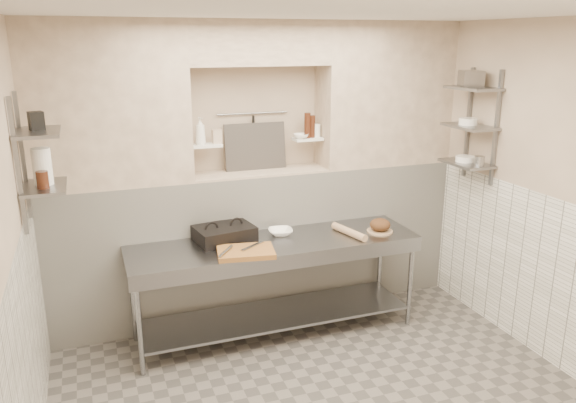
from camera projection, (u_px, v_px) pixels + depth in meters
name	position (u px, v px, depth m)	size (l,w,h in m)	color
ceiling	(341.00, 1.00, 3.37)	(4.00, 3.90, 0.10)	silver
wall_right	(570.00, 200.00, 4.45)	(0.10, 3.90, 2.80)	#C6AF95
wall_back	(251.00, 168.00, 5.58)	(4.00, 0.10, 2.80)	#C6AF95
wall_front	(574.00, 403.00, 1.97)	(4.00, 0.10, 2.80)	#C6AF95
backwall_lower	(260.00, 242.00, 5.55)	(4.00, 0.40, 1.40)	white
alcove_sill	(259.00, 172.00, 5.35)	(1.30, 0.40, 0.02)	#C6AF95
backwall_pillar_left	(107.00, 105.00, 4.73)	(1.35, 0.40, 1.40)	#C6AF95
backwall_pillar_right	(385.00, 94.00, 5.60)	(1.35, 0.40, 1.40)	#C6AF95
backwall_header	(257.00, 43.00, 5.02)	(1.30, 0.40, 0.40)	#C6AF95
wainscot_left	(27.00, 379.00, 3.32)	(0.02, 3.90, 1.40)	white
wainscot_right	(553.00, 282.00, 4.63)	(0.02, 3.90, 1.40)	white
alcove_shelf_left	(206.00, 145.00, 5.11)	(0.28, 0.16, 0.03)	white
alcove_shelf_right	(308.00, 139.00, 5.44)	(0.28, 0.16, 0.03)	white
utensil_rail	(253.00, 113.00, 5.36)	(0.02, 0.02, 0.70)	gray
hanging_steel	(254.00, 131.00, 5.39)	(0.02, 0.02, 0.30)	black
splash_panel	(255.00, 146.00, 5.38)	(0.60, 0.02, 0.45)	#383330
shelf_rail_left_a	(23.00, 156.00, 4.14)	(0.03, 0.03, 0.95)	slate
shelf_rail_left_b	(18.00, 167.00, 3.78)	(0.03, 0.03, 0.95)	slate
wall_shelf_left_lower	(44.00, 187.00, 4.06)	(0.30, 0.50, 0.03)	slate
wall_shelf_left_upper	(38.00, 132.00, 3.95)	(0.30, 0.50, 0.03)	slate
shelf_rail_right_a	(468.00, 123.00, 5.43)	(0.03, 0.03, 1.05)	slate
shelf_rail_right_b	(496.00, 129.00, 5.07)	(0.03, 0.03, 1.05)	slate
wall_shelf_right_lower	(466.00, 163.00, 5.30)	(0.30, 0.50, 0.03)	slate
wall_shelf_right_mid	(470.00, 127.00, 5.21)	(0.30, 0.50, 0.03)	slate
wall_shelf_right_upper	(473.00, 88.00, 5.11)	(0.30, 0.50, 0.03)	slate
prep_table	(276.00, 269.00, 5.05)	(2.60, 0.70, 0.90)	gray
panini_press	(224.00, 234.00, 4.98)	(0.55, 0.44, 0.14)	black
cutting_board	(246.00, 252.00, 4.68)	(0.47, 0.33, 0.04)	olive
knife_blade	(252.00, 246.00, 4.75)	(0.27, 0.03, 0.01)	gray
tongs	(226.00, 251.00, 4.61)	(0.02, 0.02, 0.25)	gray
mixing_bowl	(280.00, 232.00, 5.15)	(0.22, 0.22, 0.05)	white
rolling_pin	(349.00, 232.00, 5.14)	(0.07, 0.07, 0.44)	tan
bread_board	(380.00, 231.00, 5.23)	(0.24, 0.24, 0.01)	tan
bread_loaf	(380.00, 225.00, 5.22)	(0.19, 0.19, 0.12)	#4C2D19
bottle_soap	(200.00, 131.00, 5.05)	(0.09, 0.09, 0.24)	white
jar_alcove	(217.00, 136.00, 5.13)	(0.08, 0.08, 0.12)	#C6AF95
bowl_alcove	(301.00, 136.00, 5.38)	(0.14, 0.14, 0.05)	white
condiment_a	(312.00, 126.00, 5.42)	(0.06, 0.06, 0.21)	#36170C
condiment_b	(307.00, 125.00, 5.39)	(0.06, 0.06, 0.24)	#36170C
condiment_c	(317.00, 131.00, 5.46)	(0.07, 0.07, 0.13)	white
jug_left	(42.00, 167.00, 4.05)	(0.13, 0.13, 0.27)	white
jar_left	(43.00, 180.00, 3.96)	(0.08, 0.08, 0.12)	#36170C
box_left_upper	(36.00, 121.00, 3.94)	(0.09, 0.09, 0.13)	black
bowl_right	(465.00, 159.00, 5.32)	(0.18, 0.18, 0.05)	white
canister_right	(479.00, 161.00, 5.13)	(0.09, 0.09, 0.09)	gray
bowl_right_mid	(468.00, 121.00, 5.22)	(0.17, 0.17, 0.06)	white
basket_right	(471.00, 78.00, 5.12)	(0.19, 0.23, 0.14)	gray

